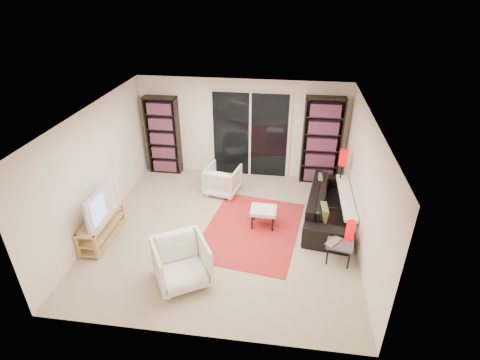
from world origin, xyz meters
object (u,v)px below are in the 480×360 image
armchair_front (181,262)px  bookshelf_left (163,136)px  side_table (340,244)px  sofa (331,205)px  ottoman (263,211)px  bookshelf_right (322,141)px  tv_stand (102,227)px  armchair_back (223,180)px  floor_lamp (342,164)px

armchair_front → bookshelf_left: bearing=80.5°
side_table → bookshelf_left: bearing=144.4°
sofa → ottoman: (-1.35, -0.43, 0.01)m
bookshelf_right → ottoman: bookshelf_right is taller
bookshelf_left → armchair_front: bearing=-68.7°
tv_stand → side_table: tv_stand is taller
sofa → armchair_front: armchair_front is taller
bookshelf_left → armchair_front: (1.48, -3.80, -0.59)m
armchair_back → tv_stand: bearing=57.2°
tv_stand → ottoman: bearing=15.7°
sofa → side_table: (0.06, -1.29, 0.02)m
bookshelf_right → armchair_back: size_ratio=2.87×
ottoman → bookshelf_right: bearing=60.4°
bookshelf_right → floor_lamp: size_ratio=1.67×
sofa → side_table: sofa is taller
tv_stand → bookshelf_left: bearing=83.6°
floor_lamp → armchair_back: bearing=179.1°
ottoman → armchair_front: bearing=-124.6°
sofa → armchair_back: 2.50m
tv_stand → armchair_back: (1.97, 2.03, 0.07)m
armchair_front → tv_stand: bearing=123.1°
bookshelf_right → floor_lamp: (0.40, -0.92, -0.10)m
armchair_back → armchair_front: armchair_front is taller
ottoman → side_table: size_ratio=0.97×
tv_stand → armchair_front: (1.81, -0.89, 0.12)m
bookshelf_left → sofa: (4.03, -1.64, -0.64)m
armchair_front → side_table: bearing=-12.3°
armchair_front → ottoman: 2.10m
tv_stand → ottoman: tv_stand is taller
bookshelf_left → floor_lamp: 4.35m
sofa → armchair_back: size_ratio=3.13×
bookshelf_right → side_table: (0.24, -2.93, -0.70)m
bookshelf_left → sofa: 4.40m
sofa → floor_lamp: size_ratio=1.82×
bookshelf_left → floor_lamp: bookshelf_left is taller
sofa → ottoman: sofa is taller
floor_lamp → ottoman: bearing=-144.0°
bookshelf_left → side_table: size_ratio=3.67×
bookshelf_right → armchair_front: (-2.37, -3.80, -0.66)m
sofa → floor_lamp: floor_lamp is taller
floor_lamp → armchair_front: bearing=-133.9°
sofa → bookshelf_right: bearing=14.5°
bookshelf_left → floor_lamp: bearing=-12.3°
tv_stand → side_table: 4.42m
bookshelf_right → side_table: 3.02m
bookshelf_right → sofa: size_ratio=0.92×
side_table → bookshelf_right: bearing=94.6°
bookshelf_right → side_table: bookshelf_right is taller
bookshelf_right → sofa: 1.80m
floor_lamp → bookshelf_left: bearing=167.7°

